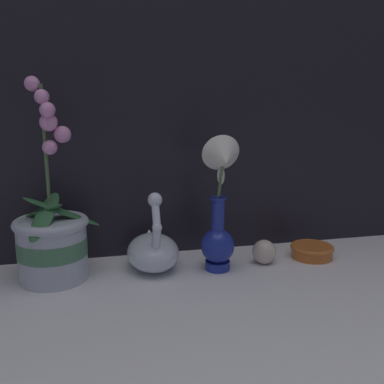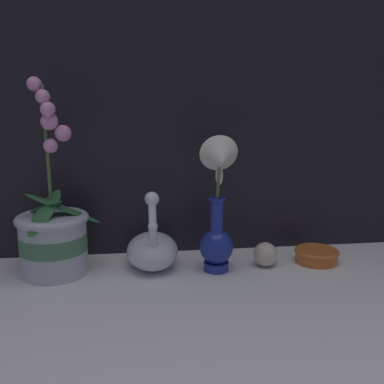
# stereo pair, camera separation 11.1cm
# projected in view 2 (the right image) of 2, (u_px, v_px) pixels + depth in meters

# --- Properties ---
(ground_plane) EXTENTS (2.80, 2.80, 0.00)m
(ground_plane) POSITION_uv_depth(u_px,v_px,m) (190.00, 281.00, 1.05)
(ground_plane) COLOR white
(window_backdrop) EXTENTS (2.80, 0.03, 1.20)m
(window_backdrop) POSITION_uv_depth(u_px,v_px,m) (180.00, 24.00, 1.13)
(window_backdrop) COLOR black
(window_backdrop) RESTS_ON ground_plane
(orchid_potted_plant) EXTENTS (0.20, 0.18, 0.47)m
(orchid_potted_plant) POSITION_uv_depth(u_px,v_px,m) (53.00, 234.00, 1.07)
(orchid_potted_plant) COLOR #B2BCCC
(orchid_potted_plant) RESTS_ON ground_plane
(swan_figurine) EXTENTS (0.13, 0.19, 0.21)m
(swan_figurine) POSITION_uv_depth(u_px,v_px,m) (152.00, 248.00, 1.12)
(swan_figurine) COLOR silver
(swan_figurine) RESTS_ON ground_plane
(blue_vase) EXTENTS (0.09, 0.12, 0.34)m
(blue_vase) POSITION_uv_depth(u_px,v_px,m) (218.00, 215.00, 1.07)
(blue_vase) COLOR navy
(blue_vase) RESTS_ON ground_plane
(glass_sphere) EXTENTS (0.06, 0.06, 0.06)m
(glass_sphere) POSITION_uv_depth(u_px,v_px,m) (265.00, 254.00, 1.13)
(glass_sphere) COLOR beige
(glass_sphere) RESTS_ON ground_plane
(amber_dish) EXTENTS (0.11, 0.11, 0.03)m
(amber_dish) POSITION_uv_depth(u_px,v_px,m) (317.00, 254.00, 1.16)
(amber_dish) COLOR #C66628
(amber_dish) RESTS_ON ground_plane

